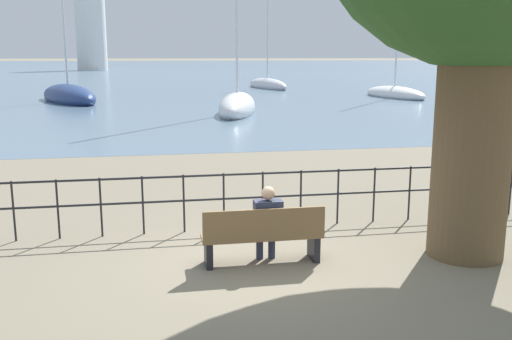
{
  "coord_description": "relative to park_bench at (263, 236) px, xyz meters",
  "views": [
    {
      "loc": [
        -1.6,
        -8.15,
        3.13
      ],
      "look_at": [
        0.0,
        0.5,
        1.35
      ],
      "focal_mm": 40.0,
      "sensor_mm": 36.0,
      "label": 1
    }
  ],
  "objects": [
    {
      "name": "ground_plane",
      "position": [
        0.0,
        0.06,
        -0.43
      ],
      "size": [
        1000.0,
        1000.0,
        0.0
      ],
      "primitive_type": "plane",
      "color": "#7A705B"
    },
    {
      "name": "sailboat_0",
      "position": [
        -7.04,
        32.28,
        -0.08
      ],
      "size": [
        5.75,
        9.14,
        8.37
      ],
      "rotation": [
        0.0,
        0.0,
        0.4
      ],
      "color": "navy",
      "rests_on": "ground_plane"
    },
    {
      "name": "sailboat_1",
      "position": [
        16.3,
        32.01,
        -0.11
      ],
      "size": [
        3.26,
        7.33,
        12.76
      ],
      "rotation": [
        0.0,
        0.0,
        0.16
      ],
      "color": "white",
      "rests_on": "ground_plane"
    },
    {
      "name": "promenade_railing",
      "position": [
        -0.0,
        1.83,
        0.26
      ],
      "size": [
        15.11,
        0.04,
        1.05
      ],
      "color": "black",
      "rests_on": "ground_plane"
    },
    {
      "name": "park_bench",
      "position": [
        0.0,
        0.0,
        0.0
      ],
      "size": [
        1.84,
        0.45,
        0.9
      ],
      "color": "brown",
      "rests_on": "ground_plane"
    },
    {
      "name": "harbor_water",
      "position": [
        0.0,
        160.04,
        -0.43
      ],
      "size": [
        600.0,
        300.0,
        0.01
      ],
      "color": "slate",
      "rests_on": "ground_plane"
    },
    {
      "name": "sailboat_4",
      "position": [
        9.36,
        45.35,
        -0.12
      ],
      "size": [
        3.27,
        8.19,
        9.35
      ],
      "rotation": [
        0.0,
        0.0,
        0.2
      ],
      "color": "silver",
      "rests_on": "ground_plane"
    },
    {
      "name": "seated_person_left",
      "position": [
        0.09,
        0.08,
        0.22
      ],
      "size": [
        0.43,
        0.35,
        1.2
      ],
      "color": "#2D3347",
      "rests_on": "ground_plane"
    },
    {
      "name": "sailboat_3",
      "position": [
        3.04,
        22.66,
        -0.05
      ],
      "size": [
        3.61,
        7.8,
        12.97
      ],
      "rotation": [
        0.0,
        0.0,
        -0.24
      ],
      "color": "white",
      "rests_on": "ground_plane"
    },
    {
      "name": "harbor_lighthouse",
      "position": [
        -13.02,
        114.94,
        8.58
      ],
      "size": [
        6.04,
        6.04,
        19.39
      ],
      "color": "white",
      "rests_on": "ground_plane"
    }
  ]
}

